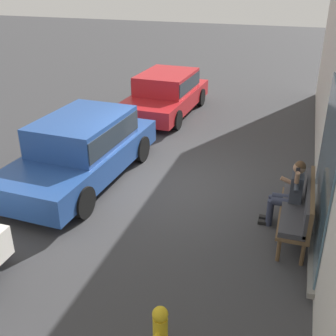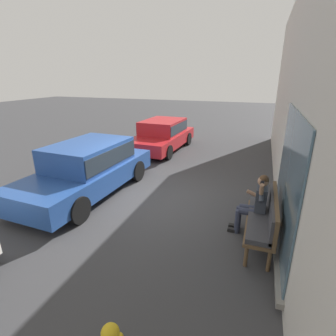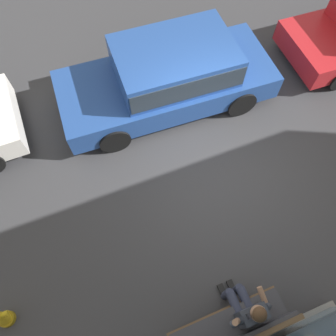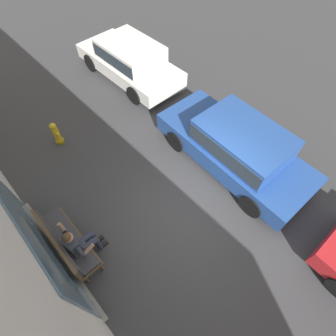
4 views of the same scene
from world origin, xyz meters
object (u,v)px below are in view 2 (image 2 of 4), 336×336
object	(u,v)px
parked_car_near	(162,134)
parked_car_mid	(88,166)
person_on_phone	(255,203)
bench	(266,217)

from	to	relation	value
parked_car_near	parked_car_mid	bearing A→B (deg)	-3.50
person_on_phone	parked_car_near	distance (m)	7.30
person_on_phone	parked_car_near	xyz separation A→B (m)	(-5.87, -4.34, 0.01)
person_on_phone	parked_car_mid	xyz separation A→B (m)	(-0.65, -4.66, 0.07)
person_on_phone	parked_car_mid	bearing A→B (deg)	-97.90
parked_car_near	person_on_phone	bearing A→B (deg)	36.48
person_on_phone	parked_car_near	bearing A→B (deg)	-143.52
bench	parked_car_mid	world-z (taller)	parked_car_mid
bench	parked_car_near	size ratio (longest dim) A/B	0.43
person_on_phone	parked_car_mid	world-z (taller)	parked_car_mid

